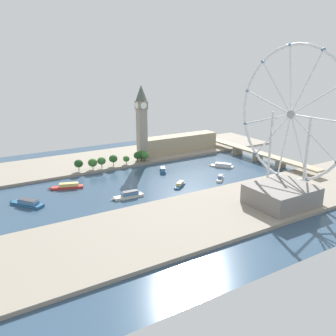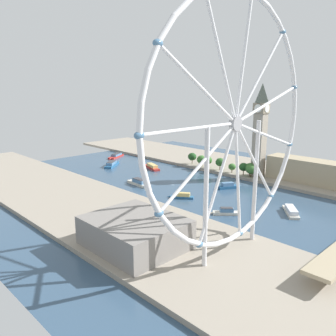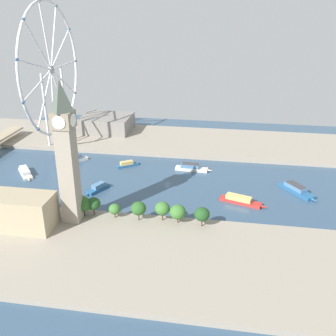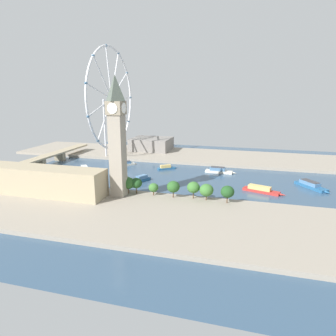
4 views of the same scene
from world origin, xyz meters
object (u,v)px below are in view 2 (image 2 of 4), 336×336
at_px(riverside_hall, 135,232).
at_px(tour_boat_2, 229,186).
at_px(clock_tower, 260,129).
at_px(ferris_wheel, 235,125).
at_px(tour_boat_3, 112,164).
at_px(tour_boat_4, 225,212).
at_px(tour_boat_6, 182,196).
at_px(tour_boat_5, 291,211).
at_px(tour_boat_7, 116,156).
at_px(tour_boat_1, 152,167).
at_px(parliament_block, 326,174).
at_px(tour_boat_0, 138,182).

distance_m(riverside_hall, tour_boat_2, 145.21).
relative_size(clock_tower, ferris_wheel, 0.68).
relative_size(tour_boat_3, tour_boat_4, 1.82).
bearing_deg(tour_boat_6, ferris_wheel, 112.61).
distance_m(tour_boat_5, tour_boat_7, 263.00).
bearing_deg(tour_boat_2, tour_boat_6, -164.47).
distance_m(tour_boat_1, tour_boat_7, 81.94).
bearing_deg(parliament_block, tour_boat_0, -48.62).
bearing_deg(tour_boat_0, parliament_block, -135.48).
bearing_deg(parliament_block, tour_boat_6, -32.56).
bearing_deg(ferris_wheel, tour_boat_0, -110.80).
height_order(tour_boat_1, tour_boat_6, tour_boat_1).
distance_m(parliament_block, tour_boat_0, 173.44).
relative_size(clock_tower, tour_boat_6, 4.52).
bearing_deg(clock_tower, riverside_hall, 11.05).
distance_m(clock_tower, tour_boat_5, 111.15).
xyz_separation_m(riverside_hall, tour_boat_2, (-140.26, -36.53, -8.93)).
bearing_deg(tour_boat_1, tour_boat_0, 145.73).
distance_m(parliament_block, tour_boat_4, 122.30).
bearing_deg(clock_tower, tour_boat_5, 45.54).
distance_m(clock_tower, tour_boat_2, 69.44).
bearing_deg(tour_boat_5, tour_boat_1, 43.88).
height_order(tour_boat_1, tour_boat_2, tour_boat_2).
relative_size(ferris_wheel, tour_boat_1, 3.84).
height_order(riverside_hall, tour_boat_6, riverside_hall).
height_order(tour_boat_3, tour_boat_7, tour_boat_3).
distance_m(riverside_hall, tour_boat_6, 100.72).
height_order(tour_boat_4, tour_boat_7, tour_boat_4).
distance_m(ferris_wheel, tour_boat_2, 150.35).
relative_size(tour_boat_0, tour_boat_2, 1.47).
relative_size(clock_tower, tour_boat_2, 4.08).
xyz_separation_m(ferris_wheel, tour_boat_1, (-109.49, -187.33, -70.57)).
distance_m(clock_tower, riverside_hall, 197.64).
bearing_deg(clock_tower, tour_boat_3, -64.35).
height_order(parliament_block, tour_boat_3, parliament_block).
relative_size(ferris_wheel, riverside_hall, 2.54).
distance_m(riverside_hall, tour_boat_7, 273.16).
bearing_deg(tour_boat_0, tour_boat_5, -163.96).
bearing_deg(tour_boat_6, parliament_block, -157.88).
bearing_deg(tour_boat_5, tour_boat_2, 35.09).
distance_m(ferris_wheel, tour_boat_4, 95.92).
distance_m(tour_boat_0, tour_boat_2, 84.90).
relative_size(clock_tower, tour_boat_3, 2.81).
bearing_deg(riverside_hall, ferris_wheel, 128.31).
distance_m(riverside_hall, tour_boat_3, 221.98).
height_order(tour_boat_0, tour_boat_4, tour_boat_0).
relative_size(tour_boat_1, tour_boat_7, 1.04).
height_order(clock_tower, parliament_block, clock_tower).
distance_m(riverside_hall, tour_boat_5, 125.17).
xyz_separation_m(tour_boat_6, tour_boat_7, (-63.21, -180.02, 0.04)).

